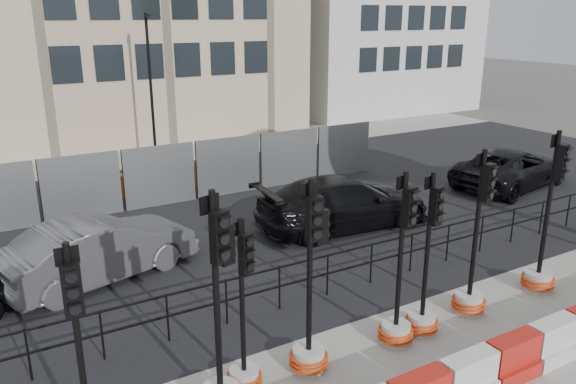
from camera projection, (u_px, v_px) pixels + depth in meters
ground at (360, 321)px, 11.37m from camera, size 120.00×120.00×0.00m
road at (221, 217)px, 17.14m from camera, size 40.00×14.00×0.03m
sidewalk_far at (138, 156)px, 24.56m from camera, size 40.00×4.00×0.02m
kerb_railing at (328, 268)px, 12.15m from camera, size 18.00×0.04×1.00m
heras_fencing at (174, 176)px, 18.93m from camera, size 14.33×1.72×2.00m
lamp_post_far at (151, 84)px, 22.99m from camera, size 0.12×0.56×6.00m
barrier_row at (468, 379)px, 8.96m from camera, size 15.70×0.50×0.80m
traffic_signal_b at (221, 364)px, 8.51m from camera, size 0.72×0.72×3.63m
traffic_signal_c at (244, 356)px, 9.12m from camera, size 0.59×0.59×3.01m
traffic_signal_d at (310, 328)px, 9.55m from camera, size 0.69×0.69×3.48m
traffic_signal_e at (398, 310)px, 10.38m from camera, size 0.66×0.66×3.37m
traffic_signal_f at (425, 297)px, 10.72m from camera, size 0.64×0.64×3.25m
traffic_signal_g at (471, 281)px, 11.47m from camera, size 0.69×0.69×3.49m
traffic_signal_h at (541, 259)px, 12.41m from camera, size 0.72×0.72×3.65m
car_b at (100, 249)px, 12.98m from camera, size 3.92×5.33×1.49m
car_c at (344, 203)px, 16.15m from camera, size 2.87×5.52×1.52m
car_d at (511, 168)px, 20.04m from camera, size 4.04×5.80×1.39m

